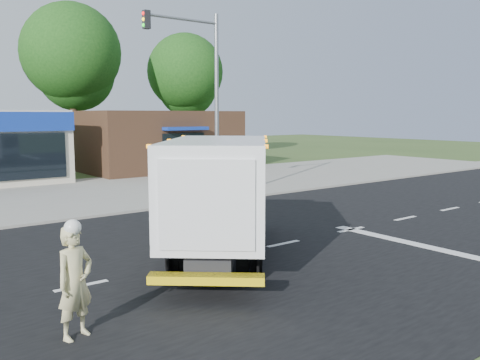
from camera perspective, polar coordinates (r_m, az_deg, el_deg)
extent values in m
plane|color=#385123|center=(14.95, 4.88, -7.20)|extent=(120.00, 120.00, 0.00)
cube|color=black|center=(14.95, 4.88, -7.18)|extent=(60.00, 14.00, 0.02)
cube|color=gray|center=(21.56, -10.04, -2.62)|extent=(60.00, 2.40, 0.12)
cube|color=gray|center=(26.78, -15.82, -0.97)|extent=(60.00, 9.00, 0.02)
cube|color=silver|center=(11.90, -17.38, -11.26)|extent=(1.20, 0.15, 0.01)
cube|color=silver|center=(13.17, -4.91, -9.12)|extent=(1.20, 0.15, 0.01)
cube|color=silver|center=(14.94, 4.88, -7.13)|extent=(1.20, 0.15, 0.01)
cube|color=silver|center=(17.07, 12.36, -5.45)|extent=(1.20, 0.15, 0.01)
cube|color=silver|center=(19.42, 18.07, -4.10)|extent=(1.20, 0.15, 0.01)
cube|color=silver|center=(21.93, 22.50, -3.01)|extent=(1.20, 0.15, 0.01)
cube|color=silver|center=(15.38, 21.01, -7.19)|extent=(0.40, 7.00, 0.01)
cube|color=black|center=(12.65, -2.51, -6.72)|extent=(3.84, 4.28, 0.34)
cube|color=silver|center=(15.84, -1.43, -0.85)|extent=(2.82, 2.80, 2.02)
cube|color=black|center=(16.71, -1.22, 0.24)|extent=(1.49, 1.29, 0.86)
cube|color=white|center=(12.40, -2.54, -0.68)|extent=(4.86, 5.15, 2.26)
cube|color=silver|center=(10.03, -3.77, -2.87)|extent=(1.50, 1.29, 1.82)
cube|color=yellow|center=(10.22, -3.81, -11.02)|extent=(1.98, 1.75, 0.17)
cube|color=orange|center=(12.29, -2.57, 4.43)|extent=(4.77, 5.03, 0.08)
cylinder|color=black|center=(16.15, -4.65, -4.42)|extent=(0.82, 0.89, 0.92)
cylinder|color=black|center=(16.03, 1.86, -4.49)|extent=(0.82, 0.89, 0.92)
cylinder|color=black|center=(12.19, -7.34, -8.35)|extent=(0.82, 0.89, 0.92)
cylinder|color=black|center=(12.01, 1.83, -8.53)|extent=(0.82, 0.89, 0.92)
imported|color=#CAC087|center=(9.06, -18.04, -10.88)|extent=(0.82, 0.68, 1.93)
sphere|color=white|center=(8.82, -18.29, -5.10)|extent=(0.28, 0.28, 0.28)
cube|color=#382316|center=(34.99, -8.95, 4.38)|extent=(10.00, 6.00, 4.00)
cube|color=#123097|center=(32.28, -6.32, 5.78)|extent=(3.00, 1.20, 0.20)
cube|color=black|center=(32.39, -6.33, 3.31)|extent=(3.00, 0.12, 2.20)
cylinder|color=gray|center=(22.29, -2.63, 7.98)|extent=(0.18, 0.18, 8.00)
cylinder|color=gray|center=(21.70, -6.54, 17.52)|extent=(3.40, 0.12, 0.12)
cube|color=black|center=(20.89, -10.46, 17.29)|extent=(0.25, 0.25, 0.70)
cylinder|color=#332114|center=(41.03, -18.17, 7.21)|extent=(0.56, 0.56, 7.84)
sphere|color=#174413|center=(41.30, -18.43, 13.43)|extent=(7.39, 7.39, 7.39)
sphere|color=#174413|center=(41.80, -17.92, 11.37)|extent=(5.82, 5.82, 5.82)
cylinder|color=#332114|center=(45.39, -6.09, 6.98)|extent=(0.56, 0.56, 7.00)
sphere|color=#174413|center=(45.54, -6.16, 12.01)|extent=(6.60, 6.60, 6.60)
sphere|color=#174413|center=(46.14, -5.93, 10.34)|extent=(5.20, 5.20, 5.20)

